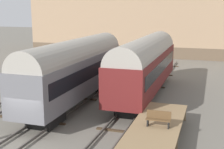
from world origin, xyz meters
TOP-DOWN VIEW (x-y plane):
  - ground_plane at (0.00, 0.00)m, footprint 200.00×200.00m
  - track_middle at (0.00, 0.00)m, footprint 2.60×60.00m
  - track_right at (4.88, 0.00)m, footprint 2.60×60.00m
  - train_car_grey at (0.00, 7.73)m, footprint 2.92×15.21m
  - train_car_maroon at (4.88, 11.66)m, footprint 3.00×15.51m
  - station_platform at (7.60, 1.21)m, footprint 2.80×10.62m
  - bench at (7.74, 1.96)m, footprint 1.40×0.40m
  - warehouse_building at (-0.17, 39.09)m, footprint 39.86×11.41m

SIDE VIEW (x-z plane):
  - ground_plane at x=0.00m, z-range 0.00..0.00m
  - track_middle at x=0.00m, z-range 0.01..0.27m
  - track_right at x=4.88m, z-range 0.01..0.27m
  - station_platform at x=7.60m, z-range 0.45..1.52m
  - bench at x=7.74m, z-range 1.11..2.02m
  - train_car_maroon at x=4.88m, z-range 0.36..5.63m
  - train_car_grey at x=0.00m, z-range 0.37..5.66m
  - warehouse_building at x=-0.17m, z-range 0.00..18.15m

